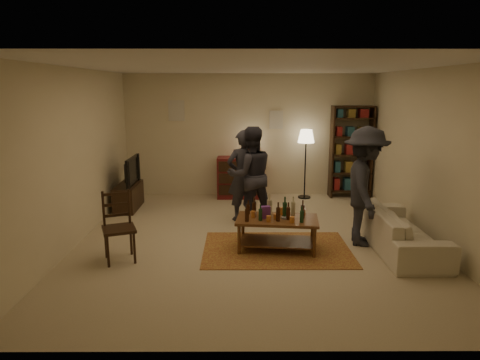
{
  "coord_description": "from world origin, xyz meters",
  "views": [
    {
      "loc": [
        -0.24,
        -6.54,
        2.4
      ],
      "look_at": [
        -0.21,
        0.1,
        0.96
      ],
      "focal_mm": 32.0,
      "sensor_mm": 36.0,
      "label": 1
    }
  ],
  "objects_px": {
    "dresser": "(240,176)",
    "floor_lamp": "(306,141)",
    "coffee_table": "(277,222)",
    "sofa": "(399,229)",
    "person_right": "(251,175)",
    "tv_stand": "(128,190)",
    "person_by_sofa": "(365,187)",
    "person_left": "(243,176)",
    "bookshelf": "(351,151)",
    "dining_chair": "(118,224)"
  },
  "relations": [
    {
      "from": "coffee_table",
      "to": "sofa",
      "type": "xyz_separation_m",
      "value": [
        1.87,
        0.04,
        -0.12
      ]
    },
    {
      "from": "dining_chair",
      "to": "person_left",
      "type": "bearing_deg",
      "value": 25.03
    },
    {
      "from": "dining_chair",
      "to": "dresser",
      "type": "xyz_separation_m",
      "value": [
        1.73,
        3.51,
        -0.05
      ]
    },
    {
      "from": "dresser",
      "to": "person_right",
      "type": "bearing_deg",
      "value": -84.52
    },
    {
      "from": "bookshelf",
      "to": "floor_lamp",
      "type": "distance_m",
      "value": 1.05
    },
    {
      "from": "dining_chair",
      "to": "dresser",
      "type": "bearing_deg",
      "value": 42.48
    },
    {
      "from": "tv_stand",
      "to": "floor_lamp",
      "type": "height_order",
      "value": "floor_lamp"
    },
    {
      "from": "dresser",
      "to": "floor_lamp",
      "type": "height_order",
      "value": "floor_lamp"
    },
    {
      "from": "dresser",
      "to": "floor_lamp",
      "type": "relative_size",
      "value": 0.9
    },
    {
      "from": "coffee_table",
      "to": "bookshelf",
      "type": "relative_size",
      "value": 0.63
    },
    {
      "from": "tv_stand",
      "to": "person_right",
      "type": "distance_m",
      "value": 2.63
    },
    {
      "from": "dining_chair",
      "to": "person_by_sofa",
      "type": "xyz_separation_m",
      "value": [
        3.63,
        0.61,
        0.39
      ]
    },
    {
      "from": "tv_stand",
      "to": "dresser",
      "type": "height_order",
      "value": "dresser"
    },
    {
      "from": "tv_stand",
      "to": "person_left",
      "type": "relative_size",
      "value": 0.64
    },
    {
      "from": "coffee_table",
      "to": "dining_chair",
      "type": "bearing_deg",
      "value": -170.93
    },
    {
      "from": "coffee_table",
      "to": "dresser",
      "type": "relative_size",
      "value": 0.93
    },
    {
      "from": "tv_stand",
      "to": "bookshelf",
      "type": "xyz_separation_m",
      "value": [
        4.69,
        0.98,
        0.65
      ]
    },
    {
      "from": "coffee_table",
      "to": "person_by_sofa",
      "type": "relative_size",
      "value": 0.69
    },
    {
      "from": "dresser",
      "to": "person_left",
      "type": "bearing_deg",
      "value": -88.66
    },
    {
      "from": "sofa",
      "to": "person_right",
      "type": "bearing_deg",
      "value": 59.42
    },
    {
      "from": "dresser",
      "to": "person_left",
      "type": "xyz_separation_m",
      "value": [
        0.04,
        -1.66,
        0.36
      ]
    },
    {
      "from": "dining_chair",
      "to": "person_by_sofa",
      "type": "bearing_deg",
      "value": -11.64
    },
    {
      "from": "coffee_table",
      "to": "tv_stand",
      "type": "bearing_deg",
      "value": 141.15
    },
    {
      "from": "dresser",
      "to": "bookshelf",
      "type": "height_order",
      "value": "bookshelf"
    },
    {
      "from": "person_by_sofa",
      "to": "coffee_table",
      "type": "bearing_deg",
      "value": 109.82
    },
    {
      "from": "coffee_table",
      "to": "floor_lamp",
      "type": "bearing_deg",
      "value": 73.87
    },
    {
      "from": "bookshelf",
      "to": "dresser",
      "type": "bearing_deg",
      "value": -178.43
    },
    {
      "from": "bookshelf",
      "to": "coffee_table",
      "type": "bearing_deg",
      "value": -120.71
    },
    {
      "from": "coffee_table",
      "to": "dining_chair",
      "type": "height_order",
      "value": "dining_chair"
    },
    {
      "from": "coffee_table",
      "to": "sofa",
      "type": "bearing_deg",
      "value": 1.19
    },
    {
      "from": "person_right",
      "to": "person_by_sofa",
      "type": "bearing_deg",
      "value": 132.33
    },
    {
      "from": "dresser",
      "to": "floor_lamp",
      "type": "bearing_deg",
      "value": -2.56
    },
    {
      "from": "sofa",
      "to": "person_right",
      "type": "distance_m",
      "value": 2.64
    },
    {
      "from": "bookshelf",
      "to": "person_by_sofa",
      "type": "relative_size",
      "value": 1.1
    },
    {
      "from": "tv_stand",
      "to": "sofa",
      "type": "height_order",
      "value": "tv_stand"
    },
    {
      "from": "coffee_table",
      "to": "sofa",
      "type": "distance_m",
      "value": 1.87
    },
    {
      "from": "person_left",
      "to": "tv_stand",
      "type": "bearing_deg",
      "value": -38.79
    },
    {
      "from": "person_left",
      "to": "person_right",
      "type": "xyz_separation_m",
      "value": [
        0.13,
        -0.14,
        0.04
      ]
    },
    {
      "from": "bookshelf",
      "to": "person_left",
      "type": "height_order",
      "value": "bookshelf"
    },
    {
      "from": "bookshelf",
      "to": "person_by_sofa",
      "type": "distance_m",
      "value": 3.02
    },
    {
      "from": "tv_stand",
      "to": "dresser",
      "type": "xyz_separation_m",
      "value": [
        2.25,
        0.91,
        0.09
      ]
    },
    {
      "from": "person_right",
      "to": "bookshelf",
      "type": "bearing_deg",
      "value": -155.61
    },
    {
      "from": "sofa",
      "to": "bookshelf",
      "type": "bearing_deg",
      "value": -0.82
    },
    {
      "from": "coffee_table",
      "to": "tv_stand",
      "type": "relative_size",
      "value": 1.2
    },
    {
      "from": "sofa",
      "to": "person_right",
      "type": "xyz_separation_m",
      "value": [
        -2.22,
        1.31,
        0.56
      ]
    },
    {
      "from": "floor_lamp",
      "to": "person_by_sofa",
      "type": "xyz_separation_m",
      "value": [
        0.47,
        -2.84,
        -0.36
      ]
    },
    {
      "from": "floor_lamp",
      "to": "person_right",
      "type": "height_order",
      "value": "person_right"
    },
    {
      "from": "tv_stand",
      "to": "bookshelf",
      "type": "height_order",
      "value": "bookshelf"
    },
    {
      "from": "dresser",
      "to": "person_left",
      "type": "distance_m",
      "value": 1.7
    },
    {
      "from": "bookshelf",
      "to": "person_left",
      "type": "relative_size",
      "value": 1.21
    }
  ]
}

